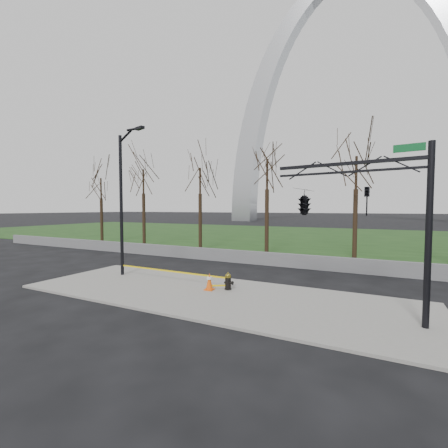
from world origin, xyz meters
The scene contains 11 objects.
ground centered at (0.00, 0.00, 0.00)m, with size 500.00×500.00×0.00m, color black.
sidewalk centered at (0.00, 0.00, 0.05)m, with size 18.00×6.00×0.10m, color gray.
grass_strip centered at (0.00, 30.00, 0.03)m, with size 120.00×40.00×0.06m, color #1A3915.
guardrail centered at (0.00, 8.00, 0.45)m, with size 60.00×0.30×0.90m, color #59595B.
gateway_arch centered at (0.00, 75.00, 32.50)m, with size 66.00×6.00×65.00m, color #B7B9BE, non-canonical shape.
tree_row centered at (5.17, 12.00, 4.50)m, with size 56.34×4.00×9.00m.
fire_hydrant centered at (0.39, 0.92, 0.47)m, with size 0.50×0.33×0.81m.
traffic_cone centered at (-0.38, 0.48, 0.50)m, with size 0.44×0.44×0.79m.
street_light centered at (-6.23, 0.99, 4.69)m, with size 2.34×0.81×8.21m.
traffic_signal_mast centered at (4.77, 0.09, 4.15)m, with size 5.07×2.53×6.00m.
caution_tape centered at (-2.69, 0.96, 0.59)m, with size 6.82×0.58×0.42m.
Camera 1 is at (6.46, -11.59, 3.91)m, focal length 24.11 mm.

